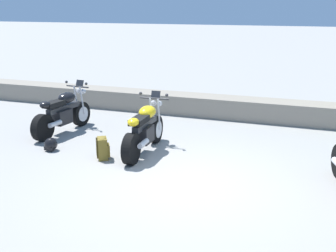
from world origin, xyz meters
TOP-DOWN VIEW (x-y plane):
  - ground_plane at (0.00, 0.00)m, footprint 120.00×120.00m
  - stone_wall at (0.00, 4.80)m, footprint 36.00×0.80m
  - motorcycle_black_near_left at (-3.73, 1.95)m, footprint 0.67×2.07m
  - motorcycle_yellow_centre at (-1.31, 1.30)m, footprint 0.67×2.07m
  - rider_backpack at (-1.94, 0.62)m, footprint 0.34×0.35m
  - rider_helmet at (-3.23, 0.68)m, footprint 0.28×0.28m

SIDE VIEW (x-z plane):
  - ground_plane at x=0.00m, z-range 0.00..0.00m
  - rider_helmet at x=-3.23m, z-range 0.00..0.28m
  - rider_backpack at x=-1.94m, z-range 0.01..0.48m
  - stone_wall at x=0.00m, z-range 0.00..0.55m
  - motorcycle_black_near_left at x=-3.73m, z-range -0.10..1.07m
  - motorcycle_yellow_centre at x=-1.31m, z-range -0.10..1.07m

